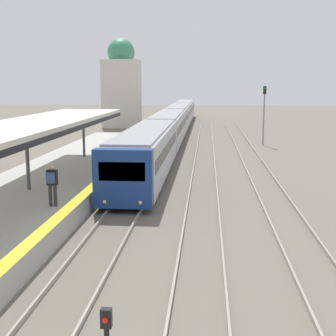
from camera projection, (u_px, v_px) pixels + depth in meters
name	position (u px, v px, depth m)	size (l,w,h in m)	color
platform_canopy	(27.00, 126.00, 20.77)	(4.00, 24.25, 3.00)	beige
person_on_platform	(52.00, 182.00, 18.15)	(0.40, 0.40, 1.66)	#2D2D33
train_near	(174.00, 121.00, 50.81)	(2.60, 62.97, 2.96)	navy
signal_mast_far	(264.00, 109.00, 42.60)	(0.28, 0.29, 5.40)	gray
distant_domed_building	(122.00, 86.00, 60.88)	(4.57, 4.57, 11.39)	silver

